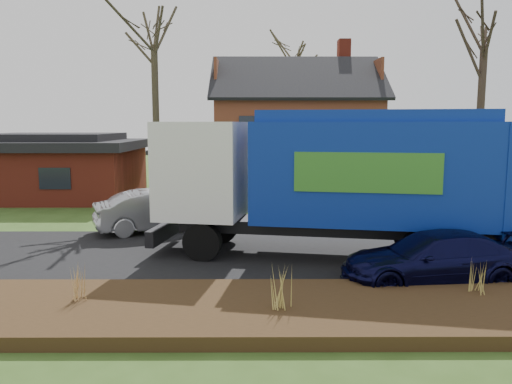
{
  "coord_description": "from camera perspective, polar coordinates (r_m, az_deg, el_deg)",
  "views": [
    {
      "loc": [
        -0.43,
        -15.86,
        4.23
      ],
      "look_at": [
        -0.35,
        2.5,
        1.72
      ],
      "focal_mm": 35.0,
      "sensor_mm": 36.0,
      "label": 1
    }
  ],
  "objects": [
    {
      "name": "tree_front_west",
      "position": [
        26.63,
        -11.65,
        18.68
      ],
      "size": [
        3.81,
        3.81,
        11.33
      ],
      "color": "#3B3323",
      "rests_on": "ground"
    },
    {
      "name": "main_house",
      "position": [
        29.83,
        3.47,
        7.37
      ],
      "size": [
        12.95,
        8.95,
        9.26
      ],
      "color": "beige",
      "rests_on": "ground"
    },
    {
      "name": "road",
      "position": [
        16.42,
        1.27,
        -7.12
      ],
      "size": [
        80.0,
        7.0,
        0.02
      ],
      "primitive_type": "cube",
      "color": "black",
      "rests_on": "ground"
    },
    {
      "name": "tree_front_east",
      "position": [
        27.25,
        24.8,
        17.61
      ],
      "size": [
        4.08,
        4.08,
        11.33
      ],
      "color": "#392C22",
      "rests_on": "ground"
    },
    {
      "name": "ranch_house",
      "position": [
        31.19,
        -22.05,
        2.76
      ],
      "size": [
        9.8,
        8.2,
        3.7
      ],
      "color": "maroon",
      "rests_on": "ground"
    },
    {
      "name": "navy_wagon",
      "position": [
        14.06,
        19.56,
        -7.2
      ],
      "size": [
        5.04,
        2.47,
        1.41
      ],
      "primitive_type": "imported",
      "rotation": [
        0.0,
        0.0,
        -1.47
      ],
      "color": "black",
      "rests_on": "ground"
    },
    {
      "name": "grass_clump_mid",
      "position": [
        10.89,
        3.04,
        -10.75
      ],
      "size": [
        0.34,
        0.28,
        0.94
      ],
      "color": "tan",
      "rests_on": "mulch_verge"
    },
    {
      "name": "grass_clump_west",
      "position": [
        12.06,
        -19.75,
        -9.63
      ],
      "size": [
        0.31,
        0.26,
        0.83
      ],
      "color": "tan",
      "rests_on": "mulch_verge"
    },
    {
      "name": "ground",
      "position": [
        16.42,
        1.27,
        -7.15
      ],
      "size": [
        120.0,
        120.0,
        0.0
      ],
      "primitive_type": "plane",
      "color": "#304B19",
      "rests_on": "ground"
    },
    {
      "name": "garbage_truck",
      "position": [
        15.89,
        8.82,
        2.07
      ],
      "size": [
        11.17,
        4.78,
        4.64
      ],
      "rotation": [
        0.0,
        0.0,
        -0.18
      ],
      "color": "black",
      "rests_on": "ground"
    },
    {
      "name": "grass_clump_east",
      "position": [
        12.93,
        24.23,
        -8.88
      ],
      "size": [
        0.3,
        0.25,
        0.75
      ],
      "color": "tan",
      "rests_on": "mulch_verge"
    },
    {
      "name": "mulch_verge",
      "position": [
        11.33,
        2.0,
        -13.33
      ],
      "size": [
        80.0,
        3.5,
        0.3
      ],
      "primitive_type": "cube",
      "color": "#2F200F",
      "rests_on": "ground"
    },
    {
      "name": "tree_back",
      "position": [
        38.56,
        4.24,
        16.65
      ],
      "size": [
        3.86,
        3.86,
        12.23
      ],
      "color": "#443A28",
      "rests_on": "ground"
    },
    {
      "name": "silver_sedan",
      "position": [
        20.17,
        -11.02,
        -2.11
      ],
      "size": [
        5.24,
        3.54,
        1.64
      ],
      "primitive_type": "imported",
      "rotation": [
        0.0,
        0.0,
        1.98
      ],
      "color": "#A4A6AB",
      "rests_on": "ground"
    }
  ]
}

